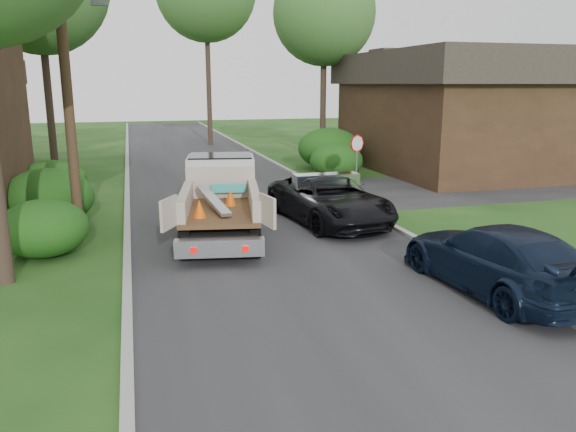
# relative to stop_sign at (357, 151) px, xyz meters

# --- Properties ---
(ground) EXTENTS (120.00, 120.00, 0.00)m
(ground) POSITION_rel_stop_sign_xyz_m (-5.20, -9.00, -1.78)
(ground) COLOR #153F12
(ground) RESTS_ON ground
(road) EXTENTS (8.00, 90.00, 0.02)m
(road) POSITION_rel_stop_sign_xyz_m (-5.20, 1.00, -1.77)
(road) COLOR #28282B
(road) RESTS_ON ground
(side_street) EXTENTS (16.00, 7.00, 0.02)m
(side_street) POSITION_rel_stop_sign_xyz_m (6.80, 0.00, -1.77)
(side_street) COLOR #28282B
(side_street) RESTS_ON ground
(curb_left) EXTENTS (0.20, 90.00, 0.12)m
(curb_left) POSITION_rel_stop_sign_xyz_m (-9.30, 1.00, -1.72)
(curb_left) COLOR #9E9E99
(curb_left) RESTS_ON ground
(curb_right) EXTENTS (0.20, 90.00, 0.12)m
(curb_right) POSITION_rel_stop_sign_xyz_m (-1.10, 1.00, -1.72)
(curb_right) COLOR #9E9E99
(curb_right) RESTS_ON ground
(stop_sign) EXTENTS (0.71, 0.32, 2.48)m
(stop_sign) POSITION_rel_stop_sign_xyz_m (0.00, 0.00, 0.00)
(stop_sign) COLOR slate
(stop_sign) RESTS_ON ground
(utility_pole) EXTENTS (2.42, 1.25, 10.00)m
(utility_pole) POSITION_rel_stop_sign_xyz_m (-10.68, -4.02, 3.40)
(utility_pole) COLOR #382619
(utility_pole) RESTS_ON ground
(house_right) EXTENTS (9.72, 12.96, 6.20)m
(house_right) POSITION_rel_stop_sign_xyz_m (7.80, 5.00, 1.38)
(house_right) COLOR #362416
(house_right) RESTS_ON ground
(hedge_left_a) EXTENTS (2.34, 2.34, 1.53)m
(hedge_left_a) POSITION_rel_stop_sign_xyz_m (-11.40, -6.00, -1.01)
(hedge_left_a) COLOR #16410F
(hedge_left_a) RESTS_ON ground
(hedge_left_b) EXTENTS (2.86, 2.86, 1.87)m
(hedge_left_b) POSITION_rel_stop_sign_xyz_m (-11.70, -2.50, -0.84)
(hedge_left_b) COLOR #16410F
(hedge_left_b) RESTS_ON ground
(hedge_left_c) EXTENTS (2.60, 2.60, 1.70)m
(hedge_left_c) POSITION_rel_stop_sign_xyz_m (-12.00, 1.00, -0.93)
(hedge_left_c) COLOR #16410F
(hedge_left_c) RESTS_ON ground
(hedge_right_a) EXTENTS (2.60, 2.60, 1.70)m
(hedge_right_a) POSITION_rel_stop_sign_xyz_m (0.60, 4.00, -0.93)
(hedge_right_a) COLOR #16410F
(hedge_right_a) RESTS_ON ground
(hedge_right_b) EXTENTS (3.38, 3.38, 2.21)m
(hedge_right_b) POSITION_rel_stop_sign_xyz_m (1.30, 7.00, -0.67)
(hedge_right_b) COLOR #16410F
(hedge_right_b) RESTS_ON ground
(tree_right_far) EXTENTS (6.00, 6.00, 11.50)m
(tree_right_far) POSITION_rel_stop_sign_xyz_m (2.30, 11.00, 6.70)
(tree_right_far) COLOR #2D2119
(tree_right_far) RESTS_ON ground
(flatbed_truck) EXTENTS (3.43, 6.27, 2.25)m
(flatbed_truck) POSITION_rel_stop_sign_xyz_m (-6.43, -4.64, -0.55)
(flatbed_truck) COLOR black
(flatbed_truck) RESTS_ON ground
(black_pickup) EXTENTS (3.25, 5.84, 1.55)m
(black_pickup) POSITION_rel_stop_sign_xyz_m (-2.80, -4.50, -1.00)
(black_pickup) COLOR black
(black_pickup) RESTS_ON ground
(navy_suv) EXTENTS (2.44, 5.32, 1.51)m
(navy_suv) POSITION_rel_stop_sign_xyz_m (-1.40, -11.50, -1.02)
(navy_suv) COLOR black
(navy_suv) RESTS_ON ground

